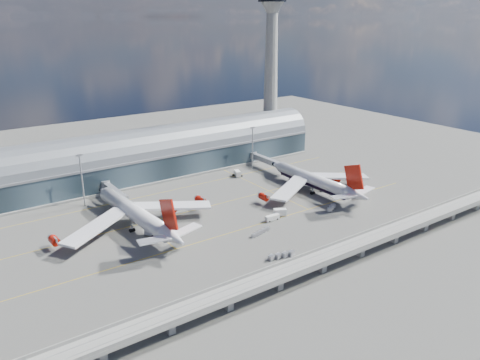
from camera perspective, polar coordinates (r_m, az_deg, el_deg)
ground at (r=210.00m, az=-0.58°, el=-4.84°), size 500.00×500.00×0.00m
taxi_lines at (r=227.14m, az=-3.74°, el=-2.96°), size 200.00×80.12×0.01m
terminal at (r=270.31m, az=-9.98°, el=2.99°), size 200.00×30.00×28.00m
control_tower at (r=310.91m, az=3.79°, el=12.92°), size 19.00×19.00×103.00m
guideway at (r=169.78m, az=10.09°, el=-9.36°), size 220.00×8.50×7.20m
floodlight_mast_left at (r=232.58m, az=-18.71°, el=0.14°), size 3.00×0.70×25.70m
floodlight_mast_right at (r=275.12m, az=1.54°, el=4.06°), size 3.00×0.70×25.70m
airliner_left at (r=204.07m, az=-12.50°, el=-4.06°), size 71.77×75.41×22.97m
airliner_right at (r=244.06m, az=9.10°, el=-0.12°), size 66.97×69.97×22.26m
jet_bridge_left at (r=237.48m, az=-15.17°, el=-1.28°), size 4.40×28.00×7.25m
jet_bridge_right at (r=278.81m, az=3.20°, el=2.43°), size 4.40×32.00×7.25m
service_truck_0 at (r=197.90m, az=-10.52°, el=-6.27°), size 6.56×7.21×3.05m
service_truck_1 at (r=214.02m, az=4.90°, el=-3.95°), size 6.25×4.98×3.30m
service_truck_2 at (r=209.11m, az=3.95°, el=-4.61°), size 7.02×2.26×2.53m
service_truck_3 at (r=241.99m, az=14.26°, el=-1.76°), size 5.48×5.59×2.74m
service_truck_4 at (r=265.68m, az=-0.32°, el=0.80°), size 4.30×6.14×3.25m
service_truck_5 at (r=222.51m, az=-7.95°, el=-3.14°), size 7.11×5.36×3.23m
cargo_train_0 at (r=178.69m, az=5.07°, el=-9.15°), size 11.37×4.07×1.88m
cargo_train_1 at (r=196.65m, az=2.52°, el=-6.37°), size 10.92×3.86×1.45m
cargo_train_2 at (r=224.21m, az=11.08°, el=-3.36°), size 7.71×5.11×1.75m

